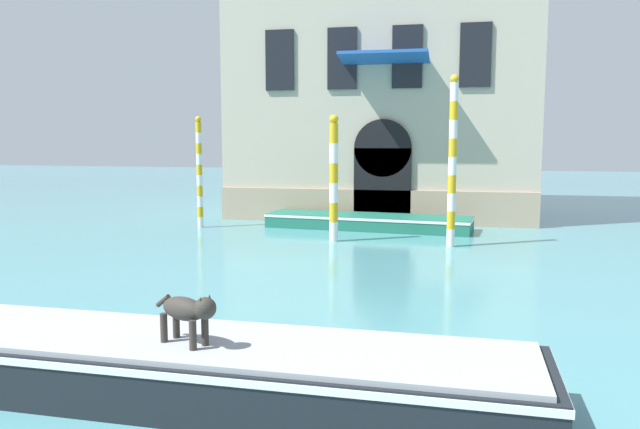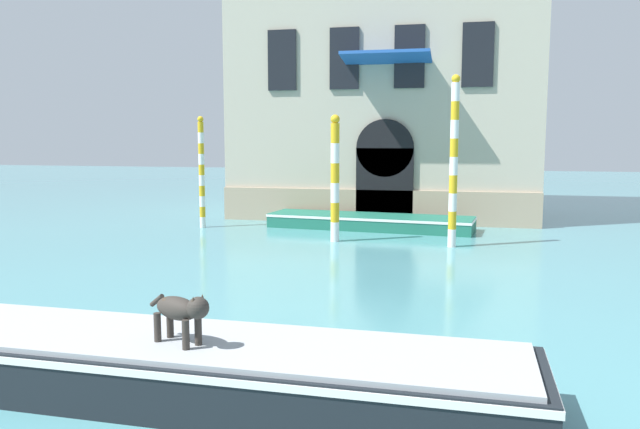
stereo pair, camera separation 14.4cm
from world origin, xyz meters
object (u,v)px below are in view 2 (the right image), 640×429
(dog_on_deck, at_px, (181,310))
(boat_moored_near_palazzo, at_px, (370,221))
(mooring_pole_0, at_px, (335,178))
(boat_foreground, at_px, (162,363))
(mooring_pole_2, at_px, (202,172))
(mooring_pole_1, at_px, (454,161))

(dog_on_deck, bearing_deg, boat_moored_near_palazzo, 112.56)
(dog_on_deck, relative_size, mooring_pole_0, 0.23)
(dog_on_deck, height_order, boat_moored_near_palazzo, dog_on_deck)
(boat_foreground, distance_m, mooring_pole_2, 13.76)
(mooring_pole_2, bearing_deg, dog_on_deck, -67.53)
(boat_moored_near_palazzo, relative_size, mooring_pole_0, 1.89)
(dog_on_deck, bearing_deg, mooring_pole_0, 115.66)
(mooring_pole_1, bearing_deg, dog_on_deck, -104.10)
(dog_on_deck, relative_size, mooring_pole_2, 0.23)
(mooring_pole_0, bearing_deg, mooring_pole_1, -3.46)
(boat_moored_near_palazzo, height_order, mooring_pole_2, mooring_pole_2)
(dog_on_deck, xyz_separation_m, mooring_pole_0, (-0.53, 11.15, 0.74))
(boat_foreground, xyz_separation_m, boat_moored_near_palazzo, (0.45, 13.63, -0.12))
(boat_foreground, height_order, mooring_pole_0, mooring_pole_0)
(dog_on_deck, relative_size, mooring_pole_1, 0.18)
(dog_on_deck, bearing_deg, mooring_pole_1, 98.85)
(mooring_pole_1, bearing_deg, mooring_pole_0, 176.54)
(boat_foreground, height_order, mooring_pole_1, mooring_pole_1)
(boat_foreground, height_order, mooring_pole_2, mooring_pole_2)
(boat_foreground, relative_size, dog_on_deck, 10.15)
(boat_foreground, distance_m, mooring_pole_0, 11.03)
(boat_foreground, distance_m, boat_moored_near_palazzo, 13.63)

